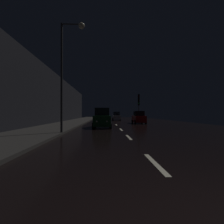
{
  "coord_description": "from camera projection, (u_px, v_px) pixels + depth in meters",
  "views": [
    {
      "loc": [
        -1.49,
        -2.01,
        1.49
      ],
      "look_at": [
        -0.86,
        13.04,
        1.62
      ],
      "focal_mm": 27.27,
      "sensor_mm": 36.0,
      "label": 1
    }
  ],
  "objects": [
    {
      "name": "car_parked_right_far",
      "position": [
        139.0,
        118.0,
        25.37
      ],
      "size": [
        1.71,
        3.7,
        1.87
      ],
      "rotation": [
        0.0,
        0.0,
        1.57
      ],
      "color": "maroon",
      "rests_on": "ground"
    },
    {
      "name": "car_approaching_headlights",
      "position": [
        102.0,
        119.0,
        18.01
      ],
      "size": [
        1.91,
        4.13,
        2.08
      ],
      "rotation": [
        0.0,
        0.0,
        -1.57
      ],
      "color": "#0F3819",
      "rests_on": "ground"
    },
    {
      "name": "lane_centerline",
      "position": [
        124.0,
        132.0,
        13.37
      ],
      "size": [
        0.16,
        19.36,
        0.01
      ],
      "color": "beige",
      "rests_on": "ground"
    },
    {
      "name": "car_distant_taillights",
      "position": [
        116.0,
        116.0,
        37.27
      ],
      "size": [
        1.72,
        3.73,
        1.88
      ],
      "rotation": [
        0.0,
        0.0,
        1.57
      ],
      "color": "#A5A8AD",
      "rests_on": "ground"
    },
    {
      "name": "sidewalk_left",
      "position": [
        71.0,
        123.0,
        26.25
      ],
      "size": [
        4.4,
        84.0,
        0.15
      ],
      "primitive_type": "cube",
      "color": "#33302D",
      "rests_on": "ground"
    },
    {
      "name": "traffic_light_far_right",
      "position": [
        139.0,
        102.0,
        29.4
      ],
      "size": [
        0.37,
        0.48,
        4.84
      ],
      "rotation": [
        0.0,
        0.0,
        -1.79
      ],
      "color": "#38383A",
      "rests_on": "ground"
    },
    {
      "name": "streetlamp_overhead",
      "position": [
        68.0,
        61.0,
        12.11
      ],
      "size": [
        1.7,
        0.44,
        8.01
      ],
      "color": "#2D2D30",
      "rests_on": "ground"
    },
    {
      "name": "building_facade_left",
      "position": [
        47.0,
        96.0,
        22.68
      ],
      "size": [
        0.8,
        63.0,
        7.54
      ],
      "primitive_type": "cube",
      "color": "black",
      "rests_on": "ground"
    },
    {
      "name": "ground",
      "position": [
        114.0,
        123.0,
        26.53
      ],
      "size": [
        25.74,
        84.0,
        0.02
      ],
      "primitive_type": "cube",
      "color": "black"
    }
  ]
}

